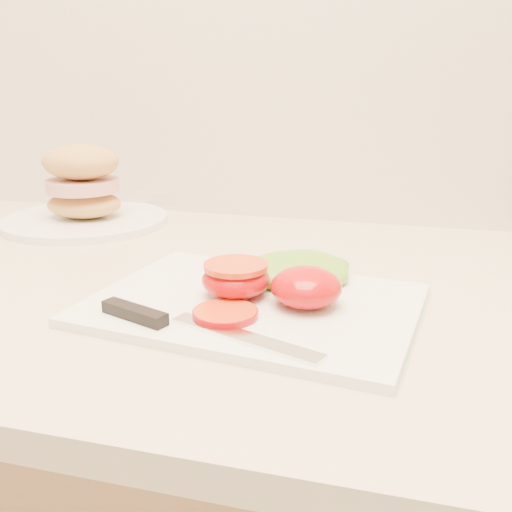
# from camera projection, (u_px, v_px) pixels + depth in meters

# --- Properties ---
(cutting_board) EXTENTS (0.36, 0.28, 0.01)m
(cutting_board) POSITION_uv_depth(u_px,v_px,m) (254.00, 305.00, 0.59)
(cutting_board) COLOR white
(cutting_board) RESTS_ON counter
(tomato_half_dome) EXTENTS (0.07, 0.07, 0.04)m
(tomato_half_dome) POSITION_uv_depth(u_px,v_px,m) (306.00, 287.00, 0.57)
(tomato_half_dome) COLOR #BE0D0B
(tomato_half_dome) RESTS_ON cutting_board
(tomato_half_cut) EXTENTS (0.07, 0.07, 0.04)m
(tomato_half_cut) POSITION_uv_depth(u_px,v_px,m) (236.00, 278.00, 0.60)
(tomato_half_cut) COLOR #BE0D0B
(tomato_half_cut) RESTS_ON cutting_board
(tomato_slice_0) EXTENTS (0.06, 0.06, 0.01)m
(tomato_slice_0) POSITION_uv_depth(u_px,v_px,m) (225.00, 313.00, 0.55)
(tomato_slice_0) COLOR #DC4313
(tomato_slice_0) RESTS_ON cutting_board
(lettuce_leaf_0) EXTENTS (0.15, 0.13, 0.03)m
(lettuce_leaf_0) POSITION_uv_depth(u_px,v_px,m) (301.00, 271.00, 0.64)
(lettuce_leaf_0) COLOR #8BBC31
(lettuce_leaf_0) RESTS_ON cutting_board
(knife) EXTENTS (0.23, 0.07, 0.01)m
(knife) POSITION_uv_depth(u_px,v_px,m) (176.00, 322.00, 0.53)
(knife) COLOR silver
(knife) RESTS_ON cutting_board
(sandwich_plate) EXTENTS (0.27, 0.27, 0.13)m
(sandwich_plate) POSITION_uv_depth(u_px,v_px,m) (84.00, 195.00, 0.92)
(sandwich_plate) COLOR white
(sandwich_plate) RESTS_ON counter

